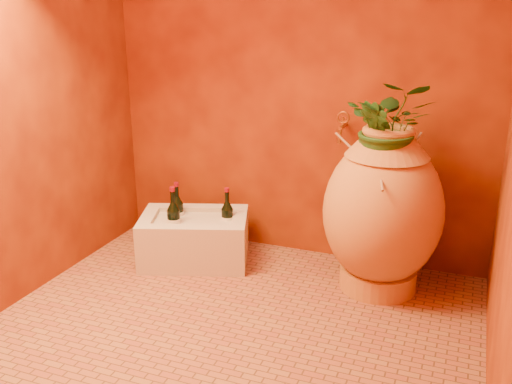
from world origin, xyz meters
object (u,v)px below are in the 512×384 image
at_px(stone_basin, 195,239).
at_px(wine_bottle_a, 174,221).
at_px(amphora, 383,211).
at_px(wine_bottle_c, 227,219).
at_px(wine_bottle_b, 178,213).
at_px(wall_tap, 342,125).

distance_m(stone_basin, wine_bottle_a, 0.20).
xyz_separation_m(stone_basin, wine_bottle_a, (-0.10, -0.09, 0.15)).
relative_size(amphora, wine_bottle_c, 3.01).
distance_m(wine_bottle_b, wine_bottle_c, 0.34).
bearing_deg(stone_basin, wine_bottle_a, -136.27).
height_order(wine_bottle_a, wall_tap, wall_tap).
xyz_separation_m(amphora, wine_bottle_a, (-1.28, -0.16, -0.19)).
bearing_deg(wall_tap, wine_bottle_c, -160.77).
height_order(wine_bottle_a, wine_bottle_c, wine_bottle_a).
height_order(amphora, wine_bottle_c, amphora).
relative_size(amphora, wall_tap, 5.34).
bearing_deg(wall_tap, stone_basin, -159.58).
xyz_separation_m(wine_bottle_b, wine_bottle_c, (0.34, 0.04, -0.00)).
height_order(wine_bottle_a, wine_bottle_b, wine_bottle_a).
bearing_deg(wine_bottle_b, wine_bottle_a, -70.75).
bearing_deg(wine_bottle_c, wine_bottle_a, -148.35).
xyz_separation_m(amphora, wine_bottle_c, (-0.99, 0.02, -0.20)).
bearing_deg(amphora, wine_bottle_b, -179.19).
bearing_deg(wall_tap, wine_bottle_b, -164.77).
bearing_deg(stone_basin, wall_tap, 20.42).
distance_m(wine_bottle_c, wall_tap, 0.94).
height_order(wine_bottle_b, wine_bottle_c, wine_bottle_b).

